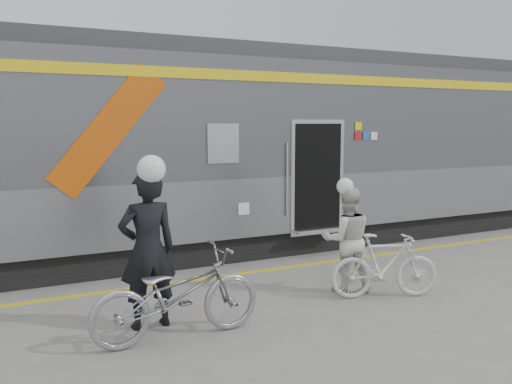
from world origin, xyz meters
TOP-DOWN VIEW (x-y plane):
  - ground at (0.00, 0.00)m, footprint 90.00×90.00m
  - train at (-0.54, 4.19)m, footprint 24.00×3.17m
  - safety_strip at (0.00, 2.15)m, footprint 24.00×0.12m
  - man at (-2.36, 0.45)m, footprint 0.75×0.50m
  - bicycle_left at (-2.16, -0.10)m, footprint 2.14×0.79m
  - woman at (0.82, 0.56)m, footprint 0.96×0.85m
  - bicycle_right at (1.12, 0.01)m, footprint 1.70×1.01m
  - helmet_man at (-2.36, 0.45)m, footprint 0.35×0.35m
  - helmet_woman at (0.82, 0.56)m, footprint 0.26×0.26m

SIDE VIEW (x-z plane):
  - ground at x=0.00m, z-range 0.00..0.00m
  - safety_strip at x=0.00m, z-range 0.00..0.01m
  - bicycle_right at x=1.12m, z-range 0.00..0.99m
  - bicycle_left at x=-2.16m, z-range 0.00..1.12m
  - woman at x=0.82m, z-range 0.00..1.63m
  - man at x=-2.36m, z-range 0.00..2.03m
  - helmet_woman at x=0.82m, z-range 1.63..1.89m
  - train at x=-0.54m, z-range 0.00..4.10m
  - helmet_man at x=-2.36m, z-range 2.03..2.38m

